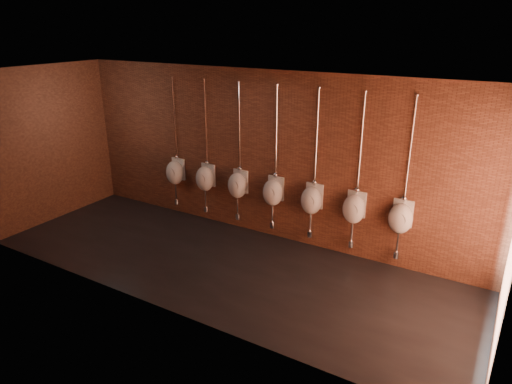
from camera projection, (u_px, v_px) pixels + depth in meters
ground at (222, 265)px, 7.96m from camera, size 8.50×8.50×0.00m
room_shell at (218, 154)px, 7.25m from camera, size 8.54×3.04×3.22m
urinal_0 at (175, 172)px, 9.72m from camera, size 0.41×0.37×2.72m
urinal_1 at (205, 178)px, 9.34m from camera, size 0.41×0.37×2.72m
urinal_2 at (238, 185)px, 8.96m from camera, size 0.41×0.37×2.72m
urinal_3 at (273, 192)px, 8.59m from camera, size 0.41×0.37×2.72m
urinal_4 at (312, 200)px, 8.21m from camera, size 0.41×0.37×2.72m
urinal_5 at (354, 208)px, 7.83m from camera, size 0.41×0.37×2.72m
urinal_6 at (401, 218)px, 7.46m from camera, size 0.41×0.37×2.72m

